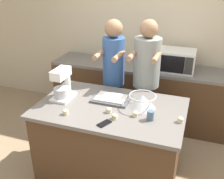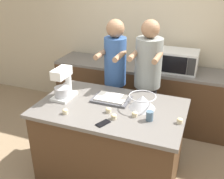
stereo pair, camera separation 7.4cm
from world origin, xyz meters
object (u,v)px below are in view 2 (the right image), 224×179
at_px(baking_tray, 111,99).
at_px(cupcake_1, 65,111).
at_px(stand_mixer, 63,85).
at_px(cupcake_4, 135,114).
at_px(drinking_glass, 150,116).
at_px(person_right, 147,86).
at_px(cupcake_5, 108,110).
at_px(cupcake_0, 180,121).
at_px(microwave_oven, 179,61).
at_px(cupcake_2, 114,117).
at_px(mixing_bowl, 142,101).
at_px(cell_phone, 103,123).
at_px(person_left, 115,80).
at_px(cupcake_3, 62,87).

distance_m(baking_tray, cupcake_1, 0.56).
xyz_separation_m(stand_mixer, cupcake_4, (0.88, -0.12, -0.13)).
bearing_deg(cupcake_4, drinking_glass, -5.60).
distance_m(person_right, cupcake_1, 1.17).
bearing_deg(cupcake_5, baking_tray, 104.85).
distance_m(baking_tray, cupcake_4, 0.43).
bearing_deg(cupcake_0, microwave_oven, 98.62).
relative_size(cupcake_0, cupcake_2, 1.00).
distance_m(mixing_bowl, cupcake_0, 0.45).
distance_m(mixing_bowl, microwave_oven, 1.32).
relative_size(cell_phone, cupcake_4, 2.75).
relative_size(stand_mixer, mixing_bowl, 1.24).
xyz_separation_m(drinking_glass, cupcake_1, (-0.83, -0.18, -0.02)).
distance_m(person_left, cupcake_2, 0.97).
xyz_separation_m(microwave_oven, cupcake_0, (0.22, -1.47, -0.11)).
bearing_deg(cupcake_3, person_right, 28.26).
relative_size(microwave_oven, cupcake_2, 9.06).
relative_size(mixing_bowl, cupcake_1, 4.96).
bearing_deg(cupcake_3, cupcake_5, -23.06).
bearing_deg(stand_mixer, drinking_glass, -7.49).
relative_size(person_left, stand_mixer, 4.88).
height_order(stand_mixer, cupcake_4, stand_mixer).
bearing_deg(cupcake_4, mixing_bowl, 83.64).
height_order(microwave_oven, cupcake_0, microwave_oven).
distance_m(person_right, cupcake_4, 0.80).
relative_size(cell_phone, cupcake_2, 2.75).
bearing_deg(stand_mixer, microwave_oven, 51.74).
relative_size(cupcake_3, cupcake_4, 1.00).
bearing_deg(cupcake_0, person_right, 123.71).
height_order(person_left, cupcake_3, person_left).
bearing_deg(cell_phone, person_right, 80.76).
bearing_deg(cupcake_5, stand_mixer, 167.20).
height_order(cupcake_0, cupcake_5, same).
relative_size(person_right, cupcake_1, 30.40).
bearing_deg(person_left, cupcake_5, -74.20).
xyz_separation_m(cell_phone, cupcake_0, (0.68, 0.27, 0.02)).
bearing_deg(cupcake_2, person_right, 83.49).
relative_size(drinking_glass, cupcake_3, 1.69).
bearing_deg(cupcake_1, person_right, 58.91).
bearing_deg(cupcake_3, cupcake_4, -16.37).
relative_size(mixing_bowl, cupcake_3, 4.96).
relative_size(cupcake_2, cupcake_3, 1.00).
distance_m(mixing_bowl, cupcake_2, 0.38).
relative_size(microwave_oven, cell_phone, 3.29).
distance_m(cupcake_4, cupcake_5, 0.28).
bearing_deg(cupcake_0, baking_tray, 164.56).
height_order(stand_mixer, cupcake_0, stand_mixer).
bearing_deg(microwave_oven, cell_phone, -104.71).
relative_size(stand_mixer, cupcake_3, 6.14).
bearing_deg(drinking_glass, baking_tray, 151.94).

